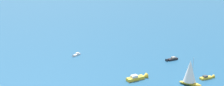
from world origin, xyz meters
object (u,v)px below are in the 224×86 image
object	(u,v)px
motorboat_inshore	(76,55)
motorboat_trailing	(208,77)
sailboat_far_port	(190,72)
motorboat_mid_cluster	(171,59)
motorboat_offshore	(138,77)

from	to	relation	value
motorboat_inshore	motorboat_trailing	size ratio (longest dim) A/B	0.85
sailboat_far_port	motorboat_mid_cluster	world-z (taller)	sailboat_far_port
sailboat_far_port	motorboat_inshore	xyz separation A→B (m)	(62.14, -23.85, -5.40)
sailboat_far_port	motorboat_mid_cluster	distance (m)	32.52
motorboat_offshore	motorboat_trailing	xyz separation A→B (m)	(-30.64, -9.32, -0.26)
motorboat_offshore	motorboat_mid_cluster	world-z (taller)	motorboat_offshore
motorboat_offshore	motorboat_trailing	world-z (taller)	motorboat_offshore
sailboat_far_port	motorboat_trailing	xyz separation A→B (m)	(-7.71, -9.56, -5.27)
motorboat_inshore	motorboat_trailing	distance (m)	71.29
motorboat_inshore	motorboat_trailing	bearing A→B (deg)	168.44
sailboat_far_port	motorboat_mid_cluster	size ratio (longest dim) A/B	1.98
motorboat_inshore	motorboat_mid_cluster	world-z (taller)	motorboat_mid_cluster
motorboat_offshore	motorboat_trailing	size ratio (longest dim) A/B	1.38
motorboat_offshore	motorboat_mid_cluster	bearing A→B (deg)	-111.31
motorboat_trailing	sailboat_far_port	bearing A→B (deg)	51.13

